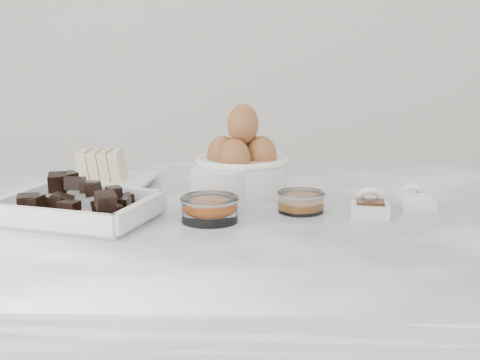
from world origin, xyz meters
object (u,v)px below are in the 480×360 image
(salt_spoon, at_px, (414,200))
(sugar_ramekin, at_px, (219,184))
(zest_bowl, at_px, (210,208))
(butter_plate, at_px, (104,174))
(egg_bowl, at_px, (242,165))
(honey_bowl, at_px, (301,201))
(vanilla_spoon, at_px, (370,206))
(chocolate_dish, at_px, (78,204))

(salt_spoon, bearing_deg, sugar_ramekin, 173.47)
(sugar_ramekin, relative_size, salt_spoon, 1.37)
(zest_bowl, bearing_deg, sugar_ramekin, 86.53)
(butter_plate, xyz_separation_m, egg_bowl, (0.25, -0.05, 0.03))
(honey_bowl, height_order, zest_bowl, zest_bowl)
(butter_plate, distance_m, zest_bowl, 0.30)
(butter_plate, relative_size, sugar_ramekin, 1.92)
(zest_bowl, relative_size, vanilla_spoon, 1.17)
(honey_bowl, xyz_separation_m, salt_spoon, (0.18, 0.02, -0.00))
(sugar_ramekin, height_order, zest_bowl, sugar_ramekin)
(butter_plate, bearing_deg, zest_bowl, -48.01)
(chocolate_dish, distance_m, vanilla_spoon, 0.43)
(chocolate_dish, relative_size, butter_plate, 1.42)
(chocolate_dish, relative_size, vanilla_spoon, 3.42)
(chocolate_dish, xyz_separation_m, vanilla_spoon, (0.43, 0.03, -0.01))
(chocolate_dish, bearing_deg, butter_plate, 93.03)
(egg_bowl, height_order, zest_bowl, egg_bowl)
(chocolate_dish, distance_m, zest_bowl, 0.19)
(sugar_ramekin, xyz_separation_m, vanilla_spoon, (0.23, -0.08, -0.02))
(zest_bowl, bearing_deg, butter_plate, 131.99)
(butter_plate, height_order, vanilla_spoon, butter_plate)
(vanilla_spoon, distance_m, salt_spoon, 0.09)
(sugar_ramekin, distance_m, salt_spoon, 0.31)
(butter_plate, height_order, zest_bowl, butter_plate)
(salt_spoon, bearing_deg, chocolate_dish, -171.63)
(vanilla_spoon, bearing_deg, salt_spoon, 29.37)
(honey_bowl, relative_size, vanilla_spoon, 1.00)
(egg_bowl, bearing_deg, sugar_ramekin, -120.76)
(sugar_ramekin, height_order, vanilla_spoon, sugar_ramekin)
(chocolate_dish, height_order, butter_plate, butter_plate)
(butter_plate, relative_size, salt_spoon, 2.64)
(chocolate_dish, height_order, sugar_ramekin, chocolate_dish)
(honey_bowl, xyz_separation_m, zest_bowl, (-0.13, -0.06, 0.00))
(sugar_ramekin, height_order, salt_spoon, sugar_ramekin)
(chocolate_dish, xyz_separation_m, butter_plate, (-0.01, 0.22, -0.00))
(sugar_ramekin, bearing_deg, butter_plate, 152.22)
(butter_plate, relative_size, egg_bowl, 1.11)
(butter_plate, xyz_separation_m, sugar_ramekin, (0.21, -0.11, 0.01))
(butter_plate, bearing_deg, egg_bowl, -11.70)
(sugar_ramekin, height_order, egg_bowl, egg_bowl)
(butter_plate, xyz_separation_m, zest_bowl, (0.20, -0.23, -0.00))
(egg_bowl, bearing_deg, zest_bowl, -103.69)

